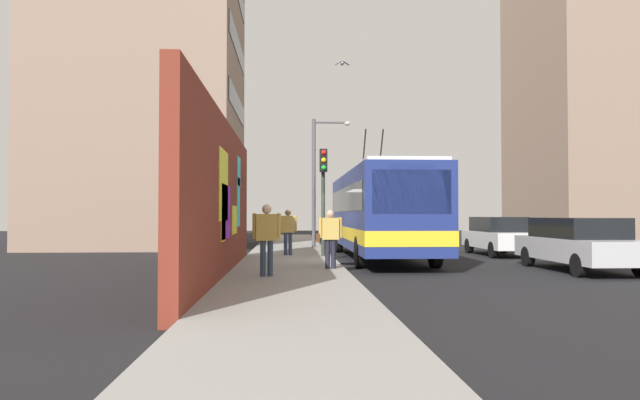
{
  "coord_description": "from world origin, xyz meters",
  "views": [
    {
      "loc": [
        -19.35,
        1.59,
        1.67
      ],
      "look_at": [
        0.63,
        0.51,
        2.19
      ],
      "focal_mm": 31.76,
      "sensor_mm": 36.0,
      "label": 1
    }
  ],
  "objects": [
    {
      "name": "pedestrian_midblock",
      "position": [
        2.04,
        1.65,
        1.16
      ],
      "size": [
        0.23,
        0.68,
        1.71
      ],
      "color": "#2D3F59",
      "rests_on": "sidewalk_slab"
    },
    {
      "name": "city_bus",
      "position": [
        1.92,
        -1.8,
        1.85
      ],
      "size": [
        11.58,
        2.66,
        5.1
      ],
      "color": "navy",
      "rests_on": "ground_plane"
    },
    {
      "name": "parked_car_silver",
      "position": [
        -2.96,
        -7.0,
        0.84
      ],
      "size": [
        4.91,
        1.94,
        1.58
      ],
      "color": "#B7B7BC",
      "rests_on": "ground_plane"
    },
    {
      "name": "building_far_right",
      "position": [
        15.27,
        -17.0,
        9.71
      ],
      "size": [
        9.66,
        7.02,
        19.42
      ],
      "color": "gray",
      "rests_on": "ground_plane"
    },
    {
      "name": "ground_plane",
      "position": [
        0.0,
        0.0,
        0.0
      ],
      "size": [
        80.0,
        80.0,
        0.0
      ],
      "primitive_type": "plane",
      "color": "black"
    },
    {
      "name": "street_lamp",
      "position": [
        7.11,
        0.23,
        3.65
      ],
      "size": [
        0.44,
        1.82,
        6.02
      ],
      "color": "#4C4C51",
      "rests_on": "sidewalk_slab"
    },
    {
      "name": "flying_pigeons",
      "position": [
        -2.11,
        -0.18,
        7.94
      ],
      "size": [
        6.52,
        0.8,
        1.72
      ],
      "color": "#47474C"
    },
    {
      "name": "pedestrian_at_curb",
      "position": [
        -3.38,
        0.44,
        1.12
      ],
      "size": [
        0.22,
        0.74,
        1.66
      ],
      "color": "#1E1E2D",
      "rests_on": "sidewalk_slab"
    },
    {
      "name": "graffiti_wall",
      "position": [
        -4.45,
        3.35,
        2.05
      ],
      "size": [
        13.09,
        0.32,
        4.11
      ],
      "color": "maroon",
      "rests_on": "ground_plane"
    },
    {
      "name": "sidewalk_slab",
      "position": [
        0.0,
        1.6,
        0.07
      ],
      "size": [
        48.0,
        3.2,
        0.15
      ],
      "primitive_type": "cube",
      "color": "gray",
      "rests_on": "ground_plane"
    },
    {
      "name": "curbside_puddle",
      "position": [
        -0.18,
        -0.6,
        0.0
      ],
      "size": [
        1.06,
        1.06,
        0.0
      ],
      "primitive_type": "cylinder",
      "color": "black",
      "rests_on": "ground_plane"
    },
    {
      "name": "traffic_light",
      "position": [
        1.31,
        0.35,
        2.82
      ],
      "size": [
        0.49,
        0.28,
        3.96
      ],
      "color": "#2D382D",
      "rests_on": "sidewalk_slab"
    },
    {
      "name": "parked_car_white",
      "position": [
        3.5,
        -7.0,
        0.83
      ],
      "size": [
        4.43,
        1.74,
        1.58
      ],
      "color": "white",
      "rests_on": "ground_plane"
    },
    {
      "name": "pedestrian_near_wall",
      "position": [
        -5.27,
        2.15,
        1.21
      ],
      "size": [
        0.24,
        0.7,
        1.78
      ],
      "color": "#2D3F59",
      "rests_on": "sidewalk_slab"
    },
    {
      "name": "building_far_left",
      "position": [
        11.2,
        9.2,
        10.28
      ],
      "size": [
        10.0,
        9.58,
        20.56
      ],
      "color": "gray",
      "rests_on": "ground_plane"
    }
  ]
}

